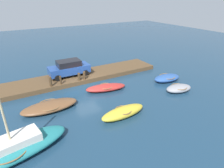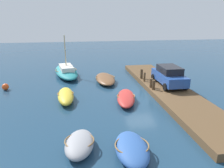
{
  "view_description": "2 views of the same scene",
  "coord_description": "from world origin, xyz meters",
  "px_view_note": "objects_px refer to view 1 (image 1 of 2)",
  "views": [
    {
      "loc": [
        6.56,
        16.7,
        8.46
      ],
      "look_at": [
        -1.14,
        3.26,
        1.38
      ],
      "focal_mm": 31.16,
      "sensor_mm": 36.0,
      "label": 1
    },
    {
      "loc": [
        -16.82,
        5.29,
        6.33
      ],
      "look_at": [
        0.88,
        2.38,
        0.77
      ],
      "focal_mm": 35.0,
      "sensor_mm": 36.0,
      "label": 2
    }
  ],
  "objects_px": {
    "dinghy_grey": "(179,88)",
    "parked_car": "(69,68)",
    "rowboat_yellow": "(123,112)",
    "mooring_post_mid_west": "(79,77)",
    "motorboat_brown": "(50,106)",
    "sailboat_teal": "(9,150)",
    "mooring_post_west": "(84,76)",
    "rowboat_blue": "(167,78)",
    "mooring_post_mid_east": "(61,80)",
    "mooring_post_east": "(51,82)",
    "rowboat_red": "(106,88)"
  },
  "relations": [
    {
      "from": "dinghy_grey",
      "to": "parked_car",
      "type": "height_order",
      "value": "parked_car"
    },
    {
      "from": "rowboat_yellow",
      "to": "mooring_post_mid_west",
      "type": "relative_size",
      "value": 4.8
    },
    {
      "from": "motorboat_brown",
      "to": "parked_car",
      "type": "height_order",
      "value": "parked_car"
    },
    {
      "from": "sailboat_teal",
      "to": "parked_car",
      "type": "bearing_deg",
      "value": -136.0
    },
    {
      "from": "mooring_post_west",
      "to": "parked_car",
      "type": "bearing_deg",
      "value": -60.3
    },
    {
      "from": "motorboat_brown",
      "to": "rowboat_blue",
      "type": "distance_m",
      "value": 12.37
    },
    {
      "from": "rowboat_yellow",
      "to": "parked_car",
      "type": "distance_m",
      "value": 9.12
    },
    {
      "from": "rowboat_blue",
      "to": "mooring_post_mid_east",
      "type": "distance_m",
      "value": 11.12
    },
    {
      "from": "mooring_post_mid_west",
      "to": "rowboat_yellow",
      "type": "bearing_deg",
      "value": 95.82
    },
    {
      "from": "sailboat_teal",
      "to": "mooring_post_west",
      "type": "bearing_deg",
      "value": -145.97
    },
    {
      "from": "dinghy_grey",
      "to": "mooring_post_east",
      "type": "height_order",
      "value": "mooring_post_east"
    },
    {
      "from": "rowboat_red",
      "to": "rowboat_yellow",
      "type": "xyz_separation_m",
      "value": [
        0.98,
        4.62,
        0.08
      ]
    },
    {
      "from": "rowboat_blue",
      "to": "mooring_post_west",
      "type": "height_order",
      "value": "mooring_post_west"
    },
    {
      "from": "rowboat_yellow",
      "to": "parked_car",
      "type": "height_order",
      "value": "parked_car"
    },
    {
      "from": "rowboat_red",
      "to": "mooring_post_mid_east",
      "type": "bearing_deg",
      "value": -23.52
    },
    {
      "from": "mooring_post_mid_west",
      "to": "mooring_post_east",
      "type": "height_order",
      "value": "mooring_post_east"
    },
    {
      "from": "rowboat_red",
      "to": "sailboat_teal",
      "type": "relative_size",
      "value": 0.57
    },
    {
      "from": "sailboat_teal",
      "to": "mooring_post_mid_east",
      "type": "height_order",
      "value": "sailboat_teal"
    },
    {
      "from": "mooring_post_mid_west",
      "to": "rowboat_blue",
      "type": "bearing_deg",
      "value": 155.52
    },
    {
      "from": "mooring_post_west",
      "to": "mooring_post_mid_east",
      "type": "relative_size",
      "value": 0.98
    },
    {
      "from": "rowboat_yellow",
      "to": "rowboat_blue",
      "type": "bearing_deg",
      "value": -159.79
    },
    {
      "from": "dinghy_grey",
      "to": "rowboat_blue",
      "type": "bearing_deg",
      "value": -100.17
    },
    {
      "from": "mooring_post_mid_west",
      "to": "mooring_post_east",
      "type": "bearing_deg",
      "value": 0.0
    },
    {
      "from": "rowboat_red",
      "to": "mooring_post_mid_east",
      "type": "xyz_separation_m",
      "value": [
        3.63,
        -2.61,
        0.58
      ]
    },
    {
      "from": "rowboat_red",
      "to": "mooring_post_mid_east",
      "type": "distance_m",
      "value": 4.5
    },
    {
      "from": "dinghy_grey",
      "to": "sailboat_teal",
      "type": "distance_m",
      "value": 14.8
    },
    {
      "from": "rowboat_yellow",
      "to": "mooring_post_mid_west",
      "type": "height_order",
      "value": "mooring_post_mid_west"
    },
    {
      "from": "sailboat_teal",
      "to": "mooring_post_west",
      "type": "relative_size",
      "value": 8.77
    },
    {
      "from": "mooring_post_mid_east",
      "to": "parked_car",
      "type": "relative_size",
      "value": 0.2
    },
    {
      "from": "rowboat_red",
      "to": "parked_car",
      "type": "height_order",
      "value": "parked_car"
    },
    {
      "from": "sailboat_teal",
      "to": "parked_car",
      "type": "height_order",
      "value": "sailboat_teal"
    },
    {
      "from": "rowboat_red",
      "to": "sailboat_teal",
      "type": "xyz_separation_m",
      "value": [
        8.81,
        4.86,
        0.18
      ]
    },
    {
      "from": "dinghy_grey",
      "to": "mooring_post_mid_west",
      "type": "relative_size",
      "value": 3.54
    },
    {
      "from": "rowboat_yellow",
      "to": "rowboat_red",
      "type": "bearing_deg",
      "value": -105.13
    },
    {
      "from": "sailboat_teal",
      "to": "mooring_post_east",
      "type": "bearing_deg",
      "value": -129.62
    },
    {
      "from": "motorboat_brown",
      "to": "sailboat_teal",
      "type": "relative_size",
      "value": 0.62
    },
    {
      "from": "parked_car",
      "to": "mooring_post_mid_east",
      "type": "bearing_deg",
      "value": 50.5
    },
    {
      "from": "mooring_post_east",
      "to": "parked_car",
      "type": "bearing_deg",
      "value": -144.2
    },
    {
      "from": "rowboat_red",
      "to": "mooring_post_west",
      "type": "height_order",
      "value": "mooring_post_west"
    },
    {
      "from": "sailboat_teal",
      "to": "parked_car",
      "type": "xyz_separation_m",
      "value": [
        -6.67,
        -9.23,
        0.86
      ]
    },
    {
      "from": "mooring_post_east",
      "to": "mooring_post_west",
      "type": "bearing_deg",
      "value": 180.0
    },
    {
      "from": "rowboat_blue",
      "to": "mooring_post_east",
      "type": "bearing_deg",
      "value": -14.5
    },
    {
      "from": "rowboat_yellow",
      "to": "mooring_post_east",
      "type": "distance_m",
      "value": 8.1
    },
    {
      "from": "sailboat_teal",
      "to": "rowboat_yellow",
      "type": "bearing_deg",
      "value": 171.57
    },
    {
      "from": "dinghy_grey",
      "to": "rowboat_yellow",
      "type": "bearing_deg",
      "value": 16.35
    },
    {
      "from": "motorboat_brown",
      "to": "mooring_post_west",
      "type": "xyz_separation_m",
      "value": [
        -4.46,
        -3.48,
        0.55
      ]
    },
    {
      "from": "motorboat_brown",
      "to": "mooring_post_east",
      "type": "distance_m",
      "value": 3.67
    },
    {
      "from": "rowboat_red",
      "to": "rowboat_yellow",
      "type": "distance_m",
      "value": 4.72
    },
    {
      "from": "mooring_post_east",
      "to": "dinghy_grey",
      "type": "bearing_deg",
      "value": 149.14
    },
    {
      "from": "rowboat_yellow",
      "to": "mooring_post_west",
      "type": "bearing_deg",
      "value": -91.98
    }
  ]
}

